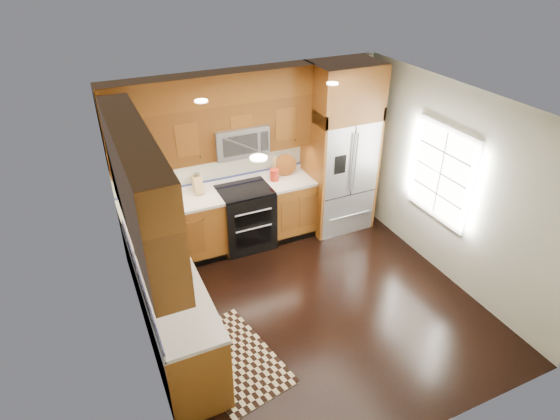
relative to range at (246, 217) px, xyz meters
name	(u,v)px	position (x,y,z in m)	size (l,w,h in m)	color
ground	(312,306)	(0.25, -1.67, -0.47)	(4.00, 4.00, 0.00)	black
wall_back	(251,155)	(0.25, 0.33, 0.83)	(4.00, 0.02, 2.60)	beige
wall_left	(137,265)	(-1.75, -1.67, 0.83)	(0.02, 4.00, 2.60)	beige
wall_right	(452,186)	(2.25, -1.67, 0.83)	(0.02, 4.00, 2.60)	beige
window	(441,173)	(2.23, -1.47, 0.93)	(0.04, 1.10, 1.30)	white
base_cabinets	(196,264)	(-0.98, -0.77, -0.02)	(2.85, 3.00, 0.90)	brown
countertop	(201,226)	(-0.84, -0.65, 0.45)	(2.86, 3.01, 0.04)	silver
upper_cabinets	(186,144)	(-0.90, -0.58, 1.56)	(2.85, 3.00, 1.15)	brown
range	(246,217)	(0.00, 0.00, 0.00)	(0.76, 0.67, 0.95)	black
microwave	(239,140)	(0.00, 0.13, 1.19)	(0.76, 0.40, 0.42)	#B2B2B7
refrigerator	(340,149)	(1.55, -0.04, 0.83)	(0.98, 0.75, 2.60)	#B2B2B7
sink_faucet	(163,269)	(-1.48, -1.44, 0.52)	(0.54, 0.44, 0.37)	#B2B2B7
rug	(234,358)	(-0.95, -2.07, -0.46)	(0.82, 1.37, 0.01)	black
knife_block	(198,185)	(-0.63, 0.18, 0.60)	(0.12, 0.16, 0.32)	tan
utensil_crock	(274,172)	(0.51, 0.09, 0.60)	(0.16, 0.16, 0.38)	#AF2715
cutting_board	(285,174)	(0.74, 0.19, 0.48)	(0.33, 0.33, 0.02)	brown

